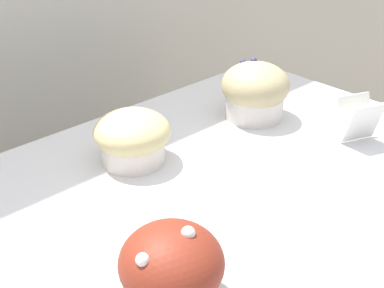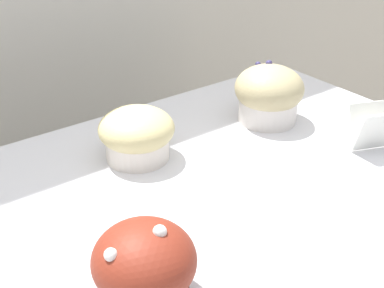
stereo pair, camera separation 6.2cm
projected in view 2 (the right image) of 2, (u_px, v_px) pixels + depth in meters
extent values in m
cylinder|color=silver|center=(268.00, 104.00, 0.77)|extent=(0.08, 0.08, 0.05)
ellipsoid|color=tan|center=(269.00, 88.00, 0.76)|extent=(0.10, 0.10, 0.07)
sphere|color=navy|center=(269.00, 63.00, 0.76)|extent=(0.01, 0.01, 0.01)
sphere|color=navy|center=(258.00, 64.00, 0.77)|extent=(0.01, 0.01, 0.01)
cylinder|color=#501E1A|center=(145.00, 280.00, 0.46)|extent=(0.08, 0.08, 0.04)
ellipsoid|color=maroon|center=(144.00, 261.00, 0.45)|extent=(0.09, 0.09, 0.07)
sphere|color=white|center=(160.00, 232.00, 0.43)|extent=(0.01, 0.01, 0.01)
sphere|color=white|center=(111.00, 255.00, 0.42)|extent=(0.01, 0.01, 0.01)
cylinder|color=white|center=(137.00, 143.00, 0.68)|extent=(0.08, 0.08, 0.04)
ellipsoid|color=#D4C485|center=(136.00, 129.00, 0.67)|extent=(0.10, 0.10, 0.05)
cube|color=white|center=(367.00, 125.00, 0.70)|extent=(0.05, 0.04, 0.06)
cube|color=silver|center=(376.00, 132.00, 0.68)|extent=(0.05, 0.04, 0.06)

